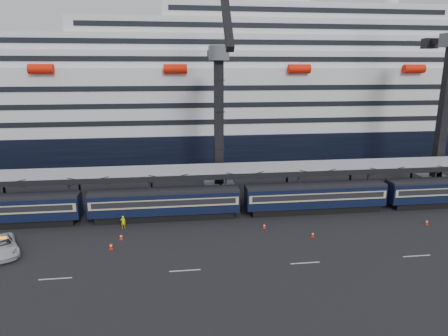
% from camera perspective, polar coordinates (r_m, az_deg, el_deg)
% --- Properties ---
extents(ground, '(260.00, 260.00, 0.00)m').
position_cam_1_polar(ground, '(51.01, 25.28, -9.16)').
color(ground, black).
rests_on(ground, ground).
extents(train, '(133.05, 3.00, 4.05)m').
position_cam_1_polar(train, '(56.37, 16.11, -3.78)').
color(train, black).
rests_on(train, ground).
extents(canopy, '(130.00, 6.25, 5.53)m').
position_cam_1_polar(canopy, '(60.99, 18.85, 0.34)').
color(canopy, '#95989D').
rests_on(canopy, ground).
extents(cruise_ship, '(214.09, 28.84, 34.00)m').
position_cam_1_polar(cruise_ship, '(89.09, 9.52, 9.66)').
color(cruise_ship, black).
rests_on(cruise_ship, ground).
extents(crane_dark_near, '(4.50, 17.75, 35.08)m').
position_cam_1_polar(crane_dark_near, '(58.48, -0.71, 7.19)').
color(crane_dark_near, '#4E5156').
rests_on(crane_dark_near, ground).
extents(crane_dark_mid, '(4.50, 18.24, 39.64)m').
position_cam_1_polar(crane_dark_mid, '(70.60, 29.20, 7.78)').
color(crane_dark_mid, '#4E5156').
rests_on(crane_dark_mid, ground).
extents(pickup_truck, '(5.36, 6.83, 1.73)m').
position_cam_1_polar(pickup_truck, '(48.44, -29.17, -9.75)').
color(pickup_truck, silver).
rests_on(pickup_truck, ground).
extents(worker, '(0.60, 0.40, 1.60)m').
position_cam_1_polar(worker, '(50.39, -14.22, -7.49)').
color(worker, yellow).
rests_on(worker, ground).
extents(traffic_cone_a, '(0.40, 0.40, 0.80)m').
position_cam_1_polar(traffic_cone_a, '(45.40, -15.85, -10.62)').
color(traffic_cone_a, red).
rests_on(traffic_cone_a, ground).
extents(traffic_cone_b, '(0.38, 0.38, 0.75)m').
position_cam_1_polar(traffic_cone_b, '(47.48, -14.49, -9.44)').
color(traffic_cone_b, red).
rests_on(traffic_cone_b, ground).
extents(traffic_cone_c, '(0.34, 0.34, 0.69)m').
position_cam_1_polar(traffic_cone_c, '(49.29, 5.78, -8.18)').
color(traffic_cone_c, red).
rests_on(traffic_cone_c, ground).
extents(traffic_cone_d, '(0.35, 0.35, 0.69)m').
position_cam_1_polar(traffic_cone_d, '(47.79, 12.57, -9.20)').
color(traffic_cone_d, red).
rests_on(traffic_cone_d, ground).
extents(traffic_cone_e, '(0.37, 0.37, 0.73)m').
position_cam_1_polar(traffic_cone_e, '(56.14, 27.00, -6.86)').
color(traffic_cone_e, red).
rests_on(traffic_cone_e, ground).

